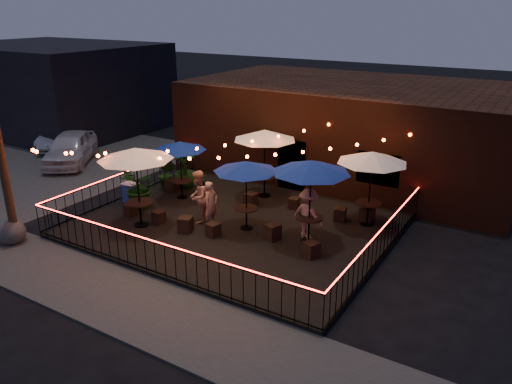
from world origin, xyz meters
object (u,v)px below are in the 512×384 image
at_px(boulder, 10,232).
at_px(cafe_table_5, 372,158).
at_px(cafe_table_1, 180,147).
at_px(cafe_table_4, 311,168).
at_px(cafe_table_2, 246,167).
at_px(cafe_table_0, 135,155).
at_px(cooler, 131,193).
at_px(cafe_table_3, 265,136).

bearing_deg(boulder, cafe_table_5, 36.85).
distance_m(cafe_table_1, cafe_table_4, 5.92).
distance_m(cafe_table_5, boulder, 11.84).
xyz_separation_m(cafe_table_4, boulder, (-8.19, -4.78, -2.20)).
bearing_deg(cafe_table_2, cafe_table_0, -152.56).
bearing_deg(cafe_table_0, cooler, 142.93).
xyz_separation_m(cafe_table_3, cafe_table_4, (3.20, -2.70, 0.02)).
height_order(cafe_table_2, cafe_table_3, cafe_table_3).
distance_m(cafe_table_0, boulder, 4.65).
relative_size(cafe_table_1, cooler, 3.08).
relative_size(cafe_table_1, cafe_table_3, 0.87).
bearing_deg(cafe_table_3, cafe_table_0, -115.31).
relative_size(cafe_table_3, cooler, 3.55).
height_order(cafe_table_3, boulder, cafe_table_3).
distance_m(cafe_table_2, cooler, 5.29).
height_order(cafe_table_0, boulder, cafe_table_0).
distance_m(cafe_table_4, boulder, 9.73).
height_order(cafe_table_4, boulder, cafe_table_4).
distance_m(cafe_table_0, cafe_table_2, 3.59).
relative_size(cafe_table_4, cooler, 3.75).
xyz_separation_m(cafe_table_3, boulder, (-4.99, -7.48, -2.18)).
bearing_deg(cafe_table_5, cafe_table_0, -147.98).
relative_size(cafe_table_2, cafe_table_5, 1.02).
distance_m(cafe_table_2, cafe_table_5, 4.11).
bearing_deg(cafe_table_2, boulder, -142.68).
xyz_separation_m(cafe_table_1, boulder, (-2.35, -5.69, -1.81)).
xyz_separation_m(cafe_table_1, cafe_table_4, (5.83, -0.91, 0.39)).
distance_m(cafe_table_5, cooler, 8.94).
relative_size(cafe_table_1, cafe_table_4, 0.82).
bearing_deg(cafe_table_0, cafe_table_1, 99.85).
distance_m(cafe_table_2, boulder, 7.79).
height_order(cafe_table_0, cafe_table_2, cafe_table_0).
relative_size(cafe_table_0, boulder, 2.78).
xyz_separation_m(cooler, boulder, (-1.02, -4.29, -0.15)).
relative_size(cafe_table_0, cafe_table_3, 1.01).
relative_size(cafe_table_4, cafe_table_5, 1.09).
bearing_deg(boulder, cafe_table_1, 67.54).
relative_size(cafe_table_1, cafe_table_5, 0.89).
xyz_separation_m(cafe_table_0, cafe_table_4, (5.36, 1.86, -0.05)).
bearing_deg(cafe_table_0, cafe_table_3, 64.69).
bearing_deg(cafe_table_4, cafe_table_3, 139.85).
xyz_separation_m(cafe_table_2, cafe_table_5, (3.32, 2.41, 0.20)).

